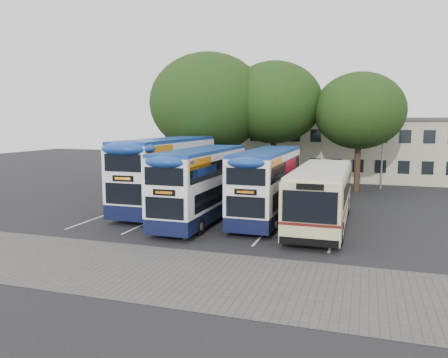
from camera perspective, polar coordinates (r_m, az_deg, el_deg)
ground at (r=21.19m, az=4.71°, el=-8.47°), size 120.00×120.00×0.00m
paving_strip at (r=17.27m, az=-5.88°, el=-12.21°), size 40.00×6.00×0.01m
bay_lines at (r=26.86m, az=-0.63°, el=-5.01°), size 14.12×11.00×0.01m
depot_building at (r=47.13m, az=12.38°, el=4.06°), size 32.40×8.40×6.20m
lamp_post at (r=39.84m, az=20.09°, el=5.97°), size 0.25×1.05×9.06m
tree_left at (r=38.87m, az=-2.07°, el=9.88°), size 10.25×10.25×11.81m
tree_mid at (r=38.56m, az=6.57°, el=9.87°), size 8.32×8.32×11.01m
tree_right at (r=37.75m, az=17.27°, el=8.49°), size 7.38×7.38×9.85m
bus_dd_left at (r=29.55m, az=-7.37°, el=1.16°), size 2.74×11.30×4.71m
bus_dd_mid at (r=25.74m, az=-2.87°, el=-0.30°), size 2.47×10.17×4.24m
bus_dd_right at (r=26.22m, az=5.71°, el=-0.29°), size 2.42×9.97×4.15m
bus_single at (r=25.14m, az=12.65°, el=-1.74°), size 2.81×11.04×3.29m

